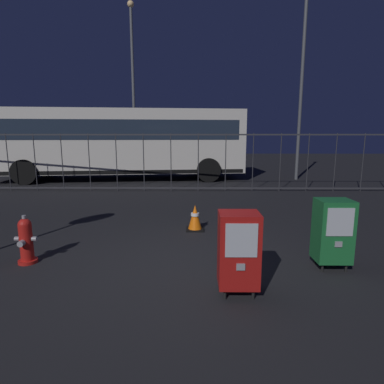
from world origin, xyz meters
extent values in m
plane|color=black|center=(0.00, 0.00, 0.00)|extent=(60.00, 60.00, 0.00)
cylinder|color=red|center=(-2.20, 0.08, 0.03)|extent=(0.28, 0.28, 0.05)
cylinder|color=red|center=(-2.20, 0.08, 0.33)|extent=(0.19, 0.19, 0.55)
sphere|color=red|center=(-2.20, 0.08, 0.60)|extent=(0.19, 0.19, 0.19)
cylinder|color=gray|center=(-2.20, 0.08, 0.72)|extent=(0.06, 0.06, 0.05)
cylinder|color=gray|center=(-2.20, -0.06, 0.35)|extent=(0.09, 0.08, 0.09)
cylinder|color=gray|center=(-2.33, 0.08, 0.38)|extent=(0.07, 0.07, 0.07)
cylinder|color=gray|center=(-2.07, 0.08, 0.38)|extent=(0.07, 0.07, 0.07)
cylinder|color=black|center=(2.17, -0.21, 0.06)|extent=(0.04, 0.04, 0.12)
cylinder|color=black|center=(2.51, -0.21, 0.06)|extent=(0.04, 0.04, 0.12)
cylinder|color=black|center=(2.17, 0.07, 0.06)|extent=(0.04, 0.04, 0.12)
cylinder|color=black|center=(2.51, 0.07, 0.06)|extent=(0.04, 0.04, 0.12)
cube|color=#19602D|center=(2.34, -0.07, 0.57)|extent=(0.48, 0.40, 0.90)
cube|color=#B2B7BF|center=(2.34, -0.28, 0.75)|extent=(0.36, 0.01, 0.40)
cube|color=gray|center=(2.34, -0.28, 0.43)|extent=(0.10, 0.02, 0.08)
cylinder|color=black|center=(0.71, -0.99, 0.06)|extent=(0.04, 0.04, 0.12)
cylinder|color=black|center=(1.04, -0.99, 0.06)|extent=(0.04, 0.04, 0.12)
cylinder|color=black|center=(0.71, -0.71, 0.06)|extent=(0.04, 0.04, 0.12)
cylinder|color=black|center=(1.04, -0.71, 0.06)|extent=(0.04, 0.04, 0.12)
cube|color=#9E1411|center=(0.88, -0.85, 0.57)|extent=(0.48, 0.40, 0.90)
cube|color=#B2B7BF|center=(0.88, -1.05, 0.75)|extent=(0.36, 0.01, 0.40)
cube|color=gray|center=(0.88, -1.06, 0.43)|extent=(0.10, 0.02, 0.08)
cube|color=black|center=(0.36, 1.79, 0.01)|extent=(0.36, 0.36, 0.03)
cone|color=orange|center=(0.36, 1.79, 0.28)|extent=(0.28, 0.28, 0.50)
cylinder|color=white|center=(0.36, 1.79, 0.33)|extent=(0.17, 0.17, 0.06)
cube|color=#2D2D33|center=(0.00, 6.45, 1.95)|extent=(18.00, 0.04, 0.05)
cube|color=#2D2D33|center=(0.00, 6.45, 0.10)|extent=(18.00, 0.04, 0.05)
cylinder|color=#2D2D33|center=(-6.16, 6.45, 1.00)|extent=(0.03, 0.03, 2.00)
cylinder|color=#2D2D33|center=(-5.21, 6.45, 1.00)|extent=(0.03, 0.03, 2.00)
cylinder|color=#2D2D33|center=(-4.26, 6.45, 1.00)|extent=(0.03, 0.03, 2.00)
cylinder|color=#2D2D33|center=(-3.32, 6.45, 1.00)|extent=(0.03, 0.03, 2.00)
cylinder|color=#2D2D33|center=(-2.37, 6.45, 1.00)|extent=(0.03, 0.03, 2.00)
cylinder|color=#2D2D33|center=(-1.42, 6.45, 1.00)|extent=(0.03, 0.03, 2.00)
cylinder|color=#2D2D33|center=(-0.47, 6.45, 1.00)|extent=(0.03, 0.03, 2.00)
cylinder|color=#2D2D33|center=(0.47, 6.45, 1.00)|extent=(0.03, 0.03, 2.00)
cylinder|color=#2D2D33|center=(1.42, 6.45, 1.00)|extent=(0.03, 0.03, 2.00)
cylinder|color=#2D2D33|center=(2.37, 6.45, 1.00)|extent=(0.03, 0.03, 2.00)
cylinder|color=#2D2D33|center=(3.32, 6.45, 1.00)|extent=(0.03, 0.03, 2.00)
cylinder|color=#2D2D33|center=(4.26, 6.45, 1.00)|extent=(0.03, 0.03, 2.00)
cylinder|color=#2D2D33|center=(5.21, 6.45, 1.00)|extent=(0.03, 0.03, 2.00)
cylinder|color=#2D2D33|center=(6.16, 6.45, 1.00)|extent=(0.03, 0.03, 2.00)
cube|color=beige|center=(-2.86, 9.45, 1.67)|extent=(10.71, 3.65, 2.65)
cube|color=#1E2838|center=(-2.86, 9.45, 2.15)|extent=(10.09, 3.60, 0.80)
cube|color=black|center=(-2.86, 9.45, 0.45)|extent=(10.51, 3.64, 0.16)
cylinder|color=black|center=(0.93, 8.62, 0.50)|extent=(1.02, 0.39, 1.00)
cylinder|color=black|center=(0.65, 11.10, 0.50)|extent=(1.02, 0.39, 1.00)
cylinder|color=black|center=(-6.37, 7.80, 0.50)|extent=(1.02, 0.39, 1.00)
cylinder|color=black|center=(-6.65, 10.29, 0.50)|extent=(1.02, 0.39, 1.00)
cylinder|color=#4C4F54|center=(-2.70, 11.73, 3.98)|extent=(0.14, 0.14, 7.96)
sphere|color=#FFD18C|center=(-2.70, 11.73, 8.06)|extent=(0.32, 0.32, 0.32)
cylinder|color=#4C4F54|center=(4.86, 9.43, 3.79)|extent=(0.14, 0.14, 7.57)
camera|label=1|loc=(0.35, -4.43, 1.91)|focal=29.37mm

